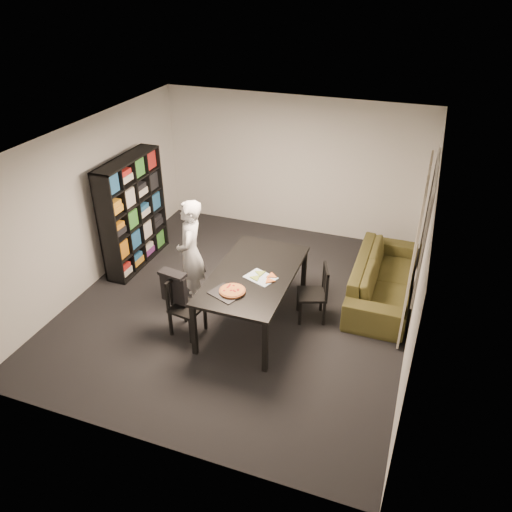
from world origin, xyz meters
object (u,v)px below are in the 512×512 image
(person, at_px, (191,253))
(sofa, at_px, (383,278))
(chair_right, at_px, (318,290))
(bookshelf, at_px, (133,213))
(chair_left, at_px, (182,302))
(pepperoni_pizza, at_px, (232,291))
(dining_table, at_px, (254,278))
(baking_tray, at_px, (226,293))

(person, height_order, sofa, person)
(chair_right, bearing_deg, bookshelf, -118.89)
(chair_left, distance_m, sofa, 3.15)
(pepperoni_pizza, relative_size, sofa, 0.16)
(pepperoni_pizza, bearing_deg, sofa, 45.67)
(chair_left, xyz_separation_m, pepperoni_pizza, (0.77, 0.01, 0.35))
(dining_table, relative_size, pepperoni_pizza, 5.67)
(person, distance_m, pepperoni_pizza, 1.20)
(dining_table, height_order, baking_tray, baking_tray)
(dining_table, relative_size, person, 1.18)
(bookshelf, relative_size, person, 1.13)
(dining_table, xyz_separation_m, sofa, (1.68, 1.29, -0.43))
(dining_table, height_order, sofa, dining_table)
(baking_tray, bearing_deg, dining_table, 74.26)
(dining_table, relative_size, baking_tray, 4.96)
(dining_table, distance_m, chair_right, 0.97)
(chair_left, bearing_deg, person, 24.40)
(chair_right, distance_m, person, 1.95)
(dining_table, distance_m, pepperoni_pizza, 0.56)
(dining_table, relative_size, chair_right, 2.28)
(chair_right, bearing_deg, baking_tray, -66.00)
(bookshelf, xyz_separation_m, pepperoni_pizza, (2.39, -1.45, -0.10))
(chair_left, bearing_deg, sofa, -44.95)
(pepperoni_pizza, bearing_deg, baking_tray, -140.49)
(chair_right, bearing_deg, chair_left, -81.34)
(chair_left, bearing_deg, dining_table, -48.30)
(chair_right, height_order, baking_tray, chair_right)
(dining_table, bearing_deg, bookshelf, 159.92)
(person, xyz_separation_m, baking_tray, (0.90, -0.78, -0.01))
(bookshelf, bearing_deg, dining_table, -20.08)
(chair_right, xyz_separation_m, sofa, (0.83, 0.90, -0.17))
(bookshelf, distance_m, sofa, 4.23)
(bookshelf, relative_size, chair_right, 2.19)
(baking_tray, bearing_deg, person, 139.10)
(chair_left, xyz_separation_m, chair_right, (1.71, 0.94, -0.00))
(bookshelf, height_order, baking_tray, bookshelf)
(chair_right, height_order, person, person)
(bookshelf, relative_size, baking_tray, 4.75)
(baking_tray, xyz_separation_m, sofa, (1.85, 1.88, -0.51))
(person, relative_size, sofa, 0.75)
(pepperoni_pizza, bearing_deg, bookshelf, 148.75)
(chair_left, height_order, person, person)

